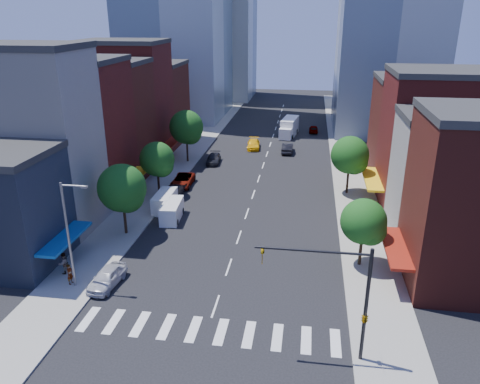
% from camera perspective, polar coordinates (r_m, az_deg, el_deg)
% --- Properties ---
extents(ground, '(220.00, 220.00, 0.00)m').
position_cam_1_polar(ground, '(37.18, -3.00, -13.73)').
color(ground, black).
rests_on(ground, ground).
extents(sidewalk_left, '(5.00, 120.00, 0.15)m').
position_cam_1_polar(sidewalk_left, '(75.41, -6.36, 4.64)').
color(sidewalk_left, gray).
rests_on(sidewalk_left, ground).
extents(sidewalk_right, '(5.00, 120.00, 0.15)m').
position_cam_1_polar(sidewalk_right, '(73.26, 12.96, 3.73)').
color(sidewalk_right, gray).
rests_on(sidewalk_right, ground).
extents(crosswalk, '(19.00, 3.00, 0.01)m').
position_cam_1_polar(crosswalk, '(34.81, -4.02, -16.49)').
color(crosswalk, silver).
rests_on(crosswalk, ground).
extents(bldg_left_1, '(12.00, 8.00, 18.00)m').
position_cam_1_polar(bldg_left_1, '(51.51, -24.04, 5.51)').
color(bldg_left_1, beige).
rests_on(bldg_left_1, ground).
extents(bldg_left_2, '(12.00, 9.00, 16.00)m').
position_cam_1_polar(bldg_left_2, '(58.85, -19.63, 6.86)').
color(bldg_left_2, '#5C1715').
rests_on(bldg_left_2, ground).
extents(bldg_left_3, '(12.00, 8.00, 15.00)m').
position_cam_1_polar(bldg_left_3, '(66.37, -16.24, 8.30)').
color(bldg_left_3, '#541A15').
rests_on(bldg_left_3, ground).
extents(bldg_left_4, '(12.00, 9.00, 17.00)m').
position_cam_1_polar(bldg_left_4, '(73.84, -13.63, 10.56)').
color(bldg_left_4, '#5C1715').
rests_on(bldg_left_4, ground).
extents(bldg_left_5, '(12.00, 10.00, 13.00)m').
position_cam_1_polar(bldg_left_5, '(82.93, -11.10, 10.44)').
color(bldg_left_5, '#541A15').
rests_on(bldg_left_5, ground).
extents(bldg_right_1, '(12.00, 8.00, 12.00)m').
position_cam_1_polar(bldg_right_1, '(49.58, 25.19, 1.13)').
color(bldg_right_1, beige).
rests_on(bldg_right_1, ground).
extents(bldg_right_2, '(12.00, 10.00, 15.00)m').
position_cam_1_polar(bldg_right_2, '(57.48, 23.08, 5.57)').
color(bldg_right_2, '#5C1715').
rests_on(bldg_right_2, ground).
extents(bldg_right_3, '(12.00, 10.00, 13.00)m').
position_cam_1_polar(bldg_right_3, '(67.16, 21.02, 7.00)').
color(bldg_right_3, '#541A15').
rests_on(bldg_right_3, ground).
extents(traffic_signal, '(7.24, 2.24, 8.00)m').
position_cam_1_polar(traffic_signal, '(30.77, 14.06, -13.28)').
color(traffic_signal, black).
rests_on(traffic_signal, sidewalk_right).
extents(streetlight, '(2.25, 0.25, 9.00)m').
position_cam_1_polar(streetlight, '(39.22, -20.07, -4.26)').
color(streetlight, slate).
rests_on(streetlight, sidewalk_left).
extents(tree_left_near, '(4.80, 4.80, 7.30)m').
position_cam_1_polar(tree_left_near, '(47.40, -14.04, 0.24)').
color(tree_left_near, black).
rests_on(tree_left_near, sidewalk_left).
extents(tree_left_mid, '(4.20, 4.20, 6.65)m').
position_cam_1_polar(tree_left_mid, '(57.24, -9.95, 3.79)').
color(tree_left_mid, black).
rests_on(tree_left_mid, sidewalk_left).
extents(tree_left_far, '(5.00, 5.00, 7.75)m').
position_cam_1_polar(tree_left_far, '(70.01, -6.45, 7.70)').
color(tree_left_far, black).
rests_on(tree_left_far, sidewalk_left).
extents(tree_right_near, '(4.00, 4.00, 6.20)m').
position_cam_1_polar(tree_right_near, '(41.78, 15.02, -3.73)').
color(tree_right_near, black).
rests_on(tree_right_near, sidewalk_right).
extents(tree_right_far, '(4.60, 4.60, 7.20)m').
position_cam_1_polar(tree_right_far, '(58.38, 13.38, 4.22)').
color(tree_right_far, black).
rests_on(tree_right_far, sidewalk_right).
extents(parked_car_front, '(2.21, 4.62, 1.52)m').
position_cam_1_polar(parked_car_front, '(40.70, -15.90, -9.98)').
color(parked_car_front, silver).
rests_on(parked_car_front, ground).
extents(parked_car_second, '(1.73, 4.32, 1.40)m').
position_cam_1_polar(parked_car_second, '(57.47, -8.12, -0.07)').
color(parked_car_second, black).
rests_on(parked_car_second, ground).
extents(parked_car_third, '(2.59, 5.40, 1.48)m').
position_cam_1_polar(parked_car_third, '(61.37, -7.00, 1.41)').
color(parked_car_third, '#999999').
rests_on(parked_car_third, ground).
extents(parked_car_rear, '(2.26, 4.78, 1.35)m').
position_cam_1_polar(parked_car_rear, '(70.43, -3.24, 4.06)').
color(parked_car_rear, black).
rests_on(parked_car_rear, ground).
extents(cargo_van_near, '(2.20, 4.76, 1.97)m').
position_cam_1_polar(cargo_van_near, '(51.46, -8.34, -2.33)').
color(cargo_van_near, white).
rests_on(cargo_van_near, ground).
extents(cargo_van_far, '(1.97, 4.71, 2.00)m').
position_cam_1_polar(cargo_van_far, '(54.13, -9.20, -1.16)').
color(cargo_van_far, white).
rests_on(cargo_van_far, ground).
extents(taxi, '(2.46, 5.13, 1.44)m').
position_cam_1_polar(taxi, '(78.19, 1.65, 5.85)').
color(taxi, yellow).
rests_on(taxi, ground).
extents(traffic_car_oncoming, '(1.68, 4.72, 1.55)m').
position_cam_1_polar(traffic_car_oncoming, '(76.13, 5.80, 5.37)').
color(traffic_car_oncoming, black).
rests_on(traffic_car_oncoming, ground).
extents(traffic_car_far, '(1.63, 4.00, 1.36)m').
position_cam_1_polar(traffic_car_far, '(90.02, 8.96, 7.60)').
color(traffic_car_far, '#999999').
rests_on(traffic_car_far, ground).
extents(box_truck, '(3.31, 8.02, 3.13)m').
position_cam_1_polar(box_truck, '(86.89, 6.00, 7.81)').
color(box_truck, white).
rests_on(box_truck, ground).
extents(pedestrian_near, '(0.49, 0.69, 1.80)m').
position_cam_1_polar(pedestrian_near, '(41.55, -20.03, -9.37)').
color(pedestrian_near, '#999999').
rests_on(pedestrian_near, sidewalk_left).
extents(pedestrian_far, '(1.11, 1.19, 1.95)m').
position_cam_1_polar(pedestrian_far, '(43.21, -20.70, -8.12)').
color(pedestrian_far, '#999999').
rests_on(pedestrian_far, sidewalk_left).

